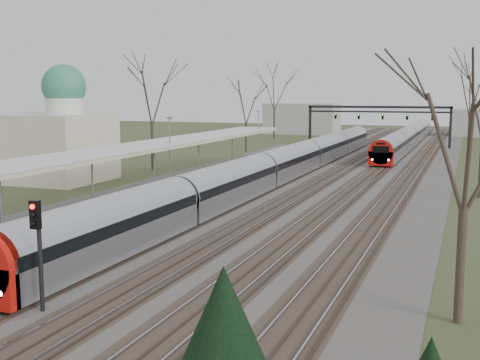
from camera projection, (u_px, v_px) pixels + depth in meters
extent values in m
cube|color=#474442|center=(332.00, 170.00, 61.88)|extent=(24.00, 160.00, 0.10)
cube|color=#4C3828|center=(276.00, 167.00, 63.99)|extent=(2.60, 160.00, 0.06)
cube|color=gray|center=(270.00, 166.00, 64.23)|extent=(0.07, 160.00, 0.12)
cube|color=gray|center=(283.00, 166.00, 63.73)|extent=(0.07, 160.00, 0.12)
cube|color=#4C3828|center=(308.00, 168.00, 62.75)|extent=(2.60, 160.00, 0.06)
cube|color=gray|center=(302.00, 167.00, 63.00)|extent=(0.07, 160.00, 0.12)
cube|color=gray|center=(315.00, 168.00, 62.49)|extent=(0.07, 160.00, 0.12)
cube|color=#4C3828|center=(341.00, 170.00, 61.52)|extent=(2.60, 160.00, 0.06)
cube|color=gray|center=(335.00, 169.00, 61.76)|extent=(0.07, 160.00, 0.12)
cube|color=gray|center=(348.00, 169.00, 61.26)|extent=(0.07, 160.00, 0.12)
cube|color=#4C3828|center=(376.00, 171.00, 60.28)|extent=(2.60, 160.00, 0.06)
cube|color=gray|center=(369.00, 170.00, 60.53)|extent=(0.07, 160.00, 0.12)
cube|color=gray|center=(383.00, 171.00, 60.02)|extent=(0.07, 160.00, 0.12)
cube|color=#4C3828|center=(412.00, 173.00, 59.05)|extent=(2.60, 160.00, 0.06)
cube|color=gray|center=(405.00, 172.00, 59.29)|extent=(0.07, 160.00, 0.12)
cube|color=gray|center=(420.00, 172.00, 58.78)|extent=(0.07, 160.00, 0.12)
cube|color=#9E9B93|center=(176.00, 184.00, 48.82)|extent=(3.50, 69.00, 1.00)
cylinder|color=slate|center=(0.00, 198.00, 30.50)|extent=(0.14, 0.14, 3.00)
cylinder|color=slate|center=(92.00, 178.00, 37.90)|extent=(0.14, 0.14, 3.00)
cylinder|color=slate|center=(154.00, 164.00, 45.30)|extent=(0.14, 0.14, 3.00)
cylinder|color=slate|center=(199.00, 154.00, 52.70)|extent=(0.14, 0.14, 3.00)
cylinder|color=slate|center=(232.00, 147.00, 60.10)|extent=(0.14, 0.14, 3.00)
cube|color=silver|center=(147.00, 145.00, 44.16)|extent=(4.10, 50.00, 0.12)
cube|color=beige|center=(147.00, 147.00, 44.19)|extent=(4.10, 50.00, 0.25)
cube|color=beige|center=(48.00, 148.00, 53.51)|extent=(10.00, 8.00, 6.00)
cylinder|color=silver|center=(64.00, 100.00, 52.21)|extent=(3.20, 3.20, 2.50)
sphere|color=#307863|center=(64.00, 86.00, 52.04)|extent=(3.80, 3.80, 3.80)
cube|color=black|center=(310.00, 125.00, 92.74)|extent=(0.35, 0.35, 6.00)
cube|color=black|center=(450.00, 128.00, 85.50)|extent=(0.35, 0.35, 6.00)
cube|color=black|center=(378.00, 107.00, 88.72)|extent=(21.00, 0.35, 0.35)
cube|color=black|center=(378.00, 112.00, 88.81)|extent=(21.00, 0.25, 0.25)
cube|color=black|center=(336.00, 116.00, 90.93)|extent=(0.32, 0.22, 0.85)
sphere|color=#0CFF19|center=(335.00, 114.00, 90.77)|extent=(0.16, 0.16, 0.16)
cube|color=black|center=(359.00, 116.00, 89.70)|extent=(0.32, 0.22, 0.85)
sphere|color=#0CFF19|center=(359.00, 115.00, 89.53)|extent=(0.16, 0.16, 0.16)
cube|color=black|center=(383.00, 117.00, 88.46)|extent=(0.32, 0.22, 0.85)
sphere|color=#0CFF19|center=(383.00, 115.00, 88.30)|extent=(0.16, 0.16, 0.16)
cube|color=black|center=(407.00, 117.00, 87.23)|extent=(0.32, 0.22, 0.85)
sphere|color=#0CFF19|center=(407.00, 115.00, 87.06)|extent=(0.16, 0.16, 0.16)
cube|color=black|center=(432.00, 117.00, 85.99)|extent=(0.32, 0.22, 0.85)
sphere|color=#0CFF19|center=(432.00, 116.00, 85.83)|extent=(0.16, 0.16, 0.16)
cylinder|color=#2D231C|center=(152.00, 147.00, 61.06)|extent=(0.30, 0.30, 4.95)
cylinder|color=#2D231C|center=(460.00, 266.00, 20.01)|extent=(0.30, 0.30, 4.05)
cube|color=#B8BAC3|center=(288.00, 167.00, 55.61)|extent=(2.55, 75.00, 1.60)
cylinder|color=#B8BAC3|center=(288.00, 160.00, 55.52)|extent=(2.60, 74.70, 2.60)
cube|color=black|center=(288.00, 159.00, 55.51)|extent=(2.62, 74.40, 0.55)
sphere|color=white|center=(1.00, 293.00, 20.56)|extent=(0.22, 0.22, 0.22)
cube|color=black|center=(288.00, 176.00, 55.74)|extent=(1.80, 74.00, 0.35)
cube|color=#B8BAC3|center=(408.00, 139.00, 90.65)|extent=(2.55, 60.00, 1.60)
cylinder|color=#B8BAC3|center=(409.00, 135.00, 90.56)|extent=(2.60, 59.70, 2.60)
cube|color=black|center=(409.00, 134.00, 90.55)|extent=(2.62, 59.40, 0.55)
cube|color=#B9110A|center=(381.00, 159.00, 63.00)|extent=(2.55, 0.50, 1.50)
cylinder|color=#B9110A|center=(381.00, 152.00, 62.95)|extent=(2.60, 0.60, 2.60)
cube|color=black|center=(381.00, 149.00, 62.66)|extent=(1.70, 0.12, 0.70)
sphere|color=white|center=(372.00, 159.00, 63.13)|extent=(0.22, 0.22, 0.22)
sphere|color=white|center=(389.00, 160.00, 62.53)|extent=(0.22, 0.22, 0.22)
cube|color=black|center=(408.00, 145.00, 90.78)|extent=(1.80, 59.00, 0.35)
cylinder|color=black|center=(40.00, 259.00, 21.00)|extent=(0.16, 0.16, 4.00)
cube|color=black|center=(35.00, 215.00, 20.64)|extent=(0.35, 0.22, 1.00)
sphere|color=#FF0C05|center=(32.00, 207.00, 20.47)|extent=(0.18, 0.18, 0.18)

